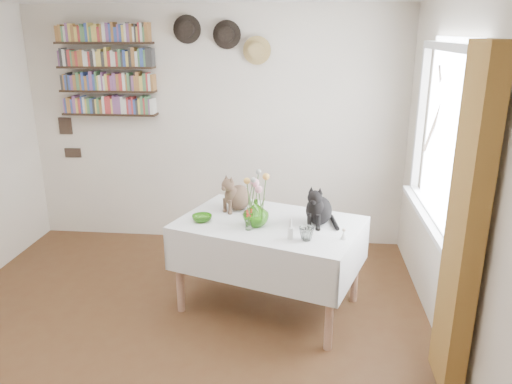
# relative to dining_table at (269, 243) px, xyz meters

# --- Properties ---
(room) EXTENTS (4.08, 4.58, 2.58)m
(room) POSITION_rel_dining_table_xyz_m (-0.69, -0.83, 0.67)
(room) COLOR brown
(room) RESTS_ON ground
(window) EXTENTS (0.12, 1.52, 1.32)m
(window) POSITION_rel_dining_table_xyz_m (1.27, -0.03, 0.82)
(window) COLOR white
(window) RESTS_ON room
(curtain) EXTENTS (0.12, 0.38, 2.10)m
(curtain) POSITION_rel_dining_table_xyz_m (1.21, -0.95, 0.57)
(curtain) COLOR brown
(curtain) RESTS_ON room
(dining_table) EXTENTS (1.65, 1.33, 0.77)m
(dining_table) POSITION_rel_dining_table_xyz_m (0.00, 0.00, 0.00)
(dining_table) COLOR white
(dining_table) RESTS_ON room
(tabby_cat) EXTENTS (0.35, 0.35, 0.33)m
(tabby_cat) POSITION_rel_dining_table_xyz_m (-0.29, 0.28, 0.35)
(tabby_cat) COLOR brown
(tabby_cat) RESTS_ON dining_table
(black_cat) EXTENTS (0.31, 0.35, 0.34)m
(black_cat) POSITION_rel_dining_table_xyz_m (0.39, 0.01, 0.36)
(black_cat) COLOR black
(black_cat) RESTS_ON dining_table
(flower_vase) EXTENTS (0.29, 0.29, 0.22)m
(flower_vase) POSITION_rel_dining_table_xyz_m (-0.10, -0.09, 0.30)
(flower_vase) COLOR #72D139
(flower_vase) RESTS_ON dining_table
(green_bowl) EXTENTS (0.23, 0.23, 0.05)m
(green_bowl) POSITION_rel_dining_table_xyz_m (-0.55, -0.04, 0.21)
(green_bowl) COLOR #72D139
(green_bowl) RESTS_ON dining_table
(drinking_glass) EXTENTS (0.12, 0.12, 0.11)m
(drinking_glass) POSITION_rel_dining_table_xyz_m (0.30, -0.34, 0.24)
(drinking_glass) COLOR white
(drinking_glass) RESTS_ON dining_table
(candlestick) EXTENTS (0.05, 0.05, 0.16)m
(candlestick) POSITION_rel_dining_table_xyz_m (0.18, -0.32, 0.24)
(candlestick) COLOR white
(candlestick) RESTS_ON dining_table
(berry_jar) EXTENTS (0.05, 0.05, 0.19)m
(berry_jar) POSITION_rel_dining_table_xyz_m (-0.15, -0.18, 0.27)
(berry_jar) COLOR white
(berry_jar) RESTS_ON dining_table
(porcelain_figurine) EXTENTS (0.05, 0.05, 0.09)m
(porcelain_figurine) POSITION_rel_dining_table_xyz_m (0.57, -0.30, 0.23)
(porcelain_figurine) COLOR white
(porcelain_figurine) RESTS_ON dining_table
(flower_bouquet) EXTENTS (0.17, 0.12, 0.39)m
(flower_bouquet) POSITION_rel_dining_table_xyz_m (-0.11, -0.07, 0.53)
(flower_bouquet) COLOR #4C7233
(flower_bouquet) RESTS_ON flower_vase
(bookshelf_unit) EXTENTS (1.00, 0.16, 0.91)m
(bookshelf_unit) POSITION_rel_dining_table_xyz_m (-1.79, 1.33, 1.26)
(bookshelf_unit) COLOR black
(bookshelf_unit) RESTS_ON room
(wall_hats) EXTENTS (0.98, 0.09, 0.48)m
(wall_hats) POSITION_rel_dining_table_xyz_m (-0.57, 1.36, 1.59)
(wall_hats) COLOR black
(wall_hats) RESTS_ON room
(wall_art_plaques) EXTENTS (0.21, 0.02, 0.44)m
(wall_art_plaques) POSITION_rel_dining_table_xyz_m (-2.32, 1.40, 0.55)
(wall_art_plaques) COLOR #38281E
(wall_art_plaques) RESTS_ON room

